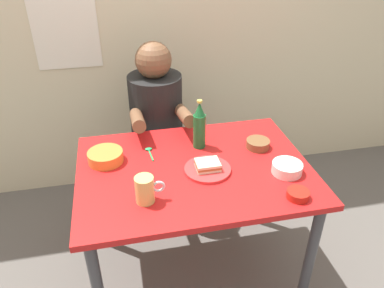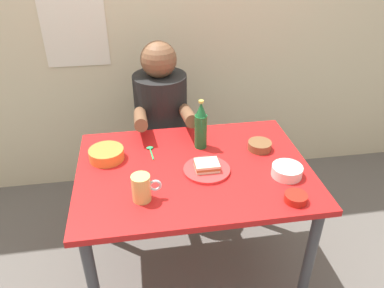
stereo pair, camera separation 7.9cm
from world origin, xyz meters
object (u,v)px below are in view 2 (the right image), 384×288
object	(u,v)px
plate_orange	(207,170)
beer_mug	(142,188)
dining_table	(194,183)
beer_bottle	(201,126)
person_seated	(161,108)
sambal_bowl_red	(296,197)
sandwich	(207,165)
stool	(164,163)

from	to	relation	value
plate_orange	beer_mug	size ratio (longest dim) A/B	1.75
dining_table	beer_bottle	world-z (taller)	beer_bottle
person_seated	dining_table	bearing A→B (deg)	-80.76
beer_mug	sambal_bowl_red	size ratio (longest dim) A/B	1.31
person_seated	beer_bottle	size ratio (longest dim) A/B	2.75
person_seated	sandwich	distance (m)	0.68
beer_mug	sambal_bowl_red	distance (m)	0.64
plate_orange	sambal_bowl_red	size ratio (longest dim) A/B	2.29
plate_orange	beer_bottle	distance (m)	0.25
stool	dining_table	bearing A→B (deg)	-80.92
person_seated	beer_bottle	xyz separation A→B (m)	(0.17, -0.44, 0.09)
dining_table	stool	size ratio (longest dim) A/B	2.44
person_seated	beer_bottle	distance (m)	0.48
stool	beer_bottle	xyz separation A→B (m)	(0.17, -0.45, 0.51)
stool	beer_mug	size ratio (longest dim) A/B	3.57
stool	plate_orange	size ratio (longest dim) A/B	2.05
dining_table	beer_mug	world-z (taller)	beer_mug
person_seated	sambal_bowl_red	bearing A→B (deg)	-62.55
plate_orange	dining_table	bearing A→B (deg)	144.43
sandwich	person_seated	bearing A→B (deg)	103.34
plate_orange	sambal_bowl_red	world-z (taller)	sambal_bowl_red
dining_table	sambal_bowl_red	distance (m)	0.50
sandwich	beer_mug	bearing A→B (deg)	-152.64
sandwich	beer_mug	size ratio (longest dim) A/B	0.87
stool	sandwich	xyz separation A→B (m)	(0.16, -0.67, 0.42)
dining_table	sandwich	distance (m)	0.14
stool	sandwich	size ratio (longest dim) A/B	4.09
person_seated	plate_orange	xyz separation A→B (m)	(0.16, -0.66, -0.02)
sambal_bowl_red	stool	bearing A→B (deg)	117.17
beer_bottle	sambal_bowl_red	size ratio (longest dim) A/B	2.73
plate_orange	sandwich	distance (m)	0.02
person_seated	beer_bottle	world-z (taller)	person_seated
dining_table	beer_mug	distance (m)	0.35
sambal_bowl_red	sandwich	bearing A→B (deg)	140.36
stool	beer_bottle	world-z (taller)	beer_bottle
plate_orange	sambal_bowl_red	distance (m)	0.42
plate_orange	sandwich	bearing A→B (deg)	0.00
person_seated	beer_bottle	bearing A→B (deg)	-69.24
sambal_bowl_red	person_seated	bearing A→B (deg)	117.45
plate_orange	sambal_bowl_red	bearing A→B (deg)	-39.64
stool	sambal_bowl_red	size ratio (longest dim) A/B	4.69
dining_table	stool	xyz separation A→B (m)	(-0.10, 0.63, -0.30)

